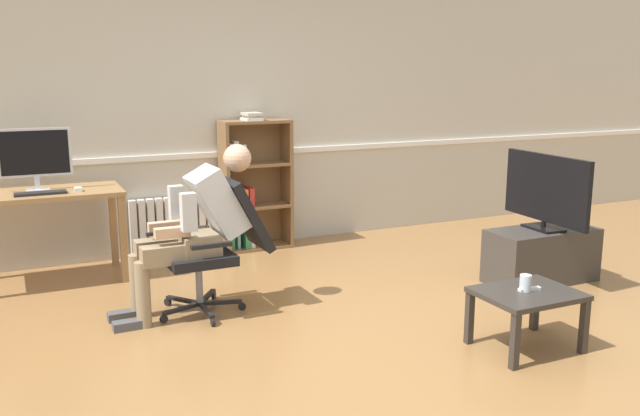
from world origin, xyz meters
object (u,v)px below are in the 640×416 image
object	(u,v)px
person_seated	(195,225)
drinking_glass	(525,283)
bookshelf	(251,186)
radiator	(173,226)
office_chair	(220,240)
imac_monitor	(35,155)
coffee_table	(527,300)
tv_screen	(546,190)
keyboard	(41,193)
computer_desk	(40,205)
computer_mouse	(78,189)
spare_remote	(530,289)
tv_stand	(541,255)

from	to	relation	value
person_seated	drinking_glass	xyz separation A→B (m)	(1.68, -1.47, -0.22)
bookshelf	radiator	xyz separation A→B (m)	(-0.76, 0.09, -0.34)
bookshelf	office_chair	xyz separation A→B (m)	(-0.78, -1.52, -0.10)
imac_monitor	office_chair	bearing A→B (deg)	-49.21
coffee_table	tv_screen	bearing A→B (deg)	43.27
keyboard	office_chair	world-z (taller)	office_chair
computer_desk	drinking_glass	distance (m)	3.77
keyboard	imac_monitor	bearing A→B (deg)	92.42
computer_mouse	office_chair	size ratio (longest dim) A/B	0.10
person_seated	office_chair	bearing A→B (deg)	90.00
office_chair	person_seated	bearing A→B (deg)	-90.00
computer_desk	keyboard	bearing A→B (deg)	-86.13
bookshelf	radiator	size ratio (longest dim) A/B	1.69
bookshelf	office_chair	distance (m)	1.71
tv_screen	person_seated	bearing A→B (deg)	82.82
computer_mouse	radiator	xyz separation A→B (m)	(0.86, 0.51, -0.50)
bookshelf	spare_remote	size ratio (longest dim) A/B	8.79
imac_monitor	computer_mouse	bearing A→B (deg)	-34.24
radiator	office_chair	size ratio (longest dim) A/B	0.81
keyboard	tv_stand	world-z (taller)	keyboard
imac_monitor	coffee_table	size ratio (longest dim) A/B	0.93
tv_stand	coffee_table	size ratio (longest dim) A/B	1.52
imac_monitor	bookshelf	xyz separation A→B (m)	(1.90, 0.22, -0.43)
radiator	tv_stand	xyz separation A→B (m)	(2.55, -2.10, -0.05)
tv_screen	drinking_glass	size ratio (longest dim) A/B	9.24
computer_desk	imac_monitor	size ratio (longest dim) A/B	2.27
computer_mouse	tv_screen	distance (m)	3.76
computer_mouse	bookshelf	xyz separation A→B (m)	(1.61, 0.42, -0.15)
tv_stand	spare_remote	size ratio (longest dim) A/B	6.07
bookshelf	drinking_glass	bearing A→B (deg)	-76.47
tv_screen	coffee_table	size ratio (longest dim) A/B	1.57
bookshelf	person_seated	distance (m)	1.80
person_seated	tv_stand	size ratio (longest dim) A/B	1.32
imac_monitor	person_seated	world-z (taller)	imac_monitor
imac_monitor	computer_mouse	size ratio (longest dim) A/B	5.60
keyboard	bookshelf	world-z (taller)	bookshelf
radiator	drinking_glass	size ratio (longest dim) A/B	7.62
tv_screen	spare_remote	world-z (taller)	tv_screen
computer_desk	office_chair	bearing A→B (deg)	-47.45
spare_remote	bookshelf	bearing A→B (deg)	-160.33
tv_stand	imac_monitor	bearing A→B (deg)	154.19
bookshelf	radiator	world-z (taller)	bookshelf
computer_mouse	tv_screen	size ratio (longest dim) A/B	0.11
drinking_glass	imac_monitor	bearing A→B (deg)	133.35
tv_stand	tv_screen	xyz separation A→B (m)	(0.00, -0.00, 0.54)
computer_mouse	spare_remote	world-z (taller)	computer_mouse
radiator	spare_remote	size ratio (longest dim) A/B	5.20
office_chair	person_seated	xyz separation A→B (m)	(-0.18, -0.00, 0.13)
computer_desk	person_seated	world-z (taller)	person_seated
bookshelf	coffee_table	world-z (taller)	bookshelf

